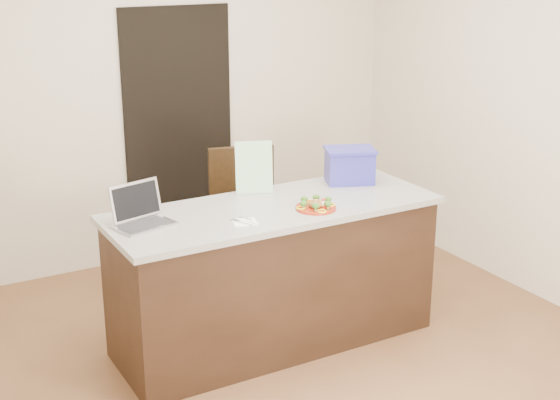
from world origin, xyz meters
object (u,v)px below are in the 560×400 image
chair (249,213)px  plate (316,208)px  yogurt_bottle (324,205)px  blue_box (350,165)px  island (274,275)px  napkin (245,222)px  laptop (140,213)px

chair → plate: bearing=-77.2°
yogurt_bottle → blue_box: bearing=41.0°
island → yogurt_bottle: bearing=-44.3°
napkin → yogurt_bottle: yogurt_bottle is taller
plate → napkin: bearing=-179.6°
napkin → laptop: (-0.53, 0.28, 0.06)m
laptop → chair: 1.29m
napkin → laptop: 0.60m
napkin → blue_box: size_ratio=0.34×
blue_box → chair: size_ratio=0.36×
plate → chair: 0.99m
island → blue_box: size_ratio=5.28×
laptop → yogurt_bottle: bearing=-31.2°
plate → blue_box: (0.49, 0.36, 0.11)m
chair → laptop: bearing=-132.9°
napkin → yogurt_bottle: (0.51, -0.04, 0.03)m
plate → blue_box: bearing=36.4°
yogurt_bottle → chair: chair is taller
yogurt_bottle → blue_box: size_ratio=0.18×
napkin → yogurt_bottle: 0.52m
yogurt_bottle → chair: bearing=90.0°
laptop → blue_box: blue_box is taller
plate → yogurt_bottle: (0.03, -0.04, 0.02)m
island → laptop: size_ratio=5.60×
island → plate: (0.19, -0.18, 0.47)m
island → blue_box: (0.68, 0.18, 0.58)m
yogurt_bottle → laptop: bearing=162.9°
yogurt_bottle → blue_box: 0.62m
plate → chair: size_ratio=0.23×
yogurt_bottle → chair: size_ratio=0.07×
yogurt_bottle → blue_box: (0.46, 0.40, 0.09)m
chair → blue_box: bearing=-36.8°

